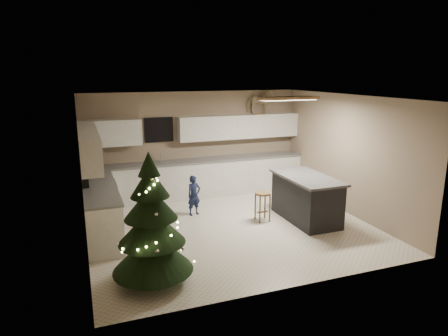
{
  "coord_description": "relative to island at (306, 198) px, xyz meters",
  "views": [
    {
      "loc": [
        -2.75,
        -7.08,
        3.06
      ],
      "look_at": [
        0.0,
        0.35,
        1.15
      ],
      "focal_mm": 32.0,
      "sensor_mm": 36.0,
      "label": 1
    }
  ],
  "objects": [
    {
      "name": "island",
      "position": [
        0.0,
        0.0,
        0.0
      ],
      "size": [
        0.9,
        1.7,
        0.95
      ],
      "color": "black",
      "rests_on": "ground_plane"
    },
    {
      "name": "toddler",
      "position": [
        -2.13,
        1.11,
        -0.04
      ],
      "size": [
        0.37,
        0.29,
        0.88
      ],
      "primitive_type": "imported",
      "rotation": [
        0.0,
        0.0,
        0.29
      ],
      "color": "black",
      "rests_on": "ground_plane"
    },
    {
      "name": "room_shell",
      "position": [
        -1.63,
        0.17,
        1.27
      ],
      "size": [
        5.52,
        5.02,
        2.61
      ],
      "color": "#8C745C",
      "rests_on": "ground_plane"
    },
    {
      "name": "rocking_horse",
      "position": [
        0.07,
        2.49,
        1.83
      ],
      "size": [
        0.69,
        0.36,
        0.59
      ],
      "rotation": [
        0.0,
        0.0,
        1.49
      ],
      "color": "brown",
      "rests_on": "cabinetry"
    },
    {
      "name": "christmas_tree",
      "position": [
        -3.5,
        -1.43,
        0.34
      ],
      "size": [
        1.24,
        1.2,
        1.98
      ],
      "rotation": [
        0.0,
        0.0,
        -0.3
      ],
      "color": "#3F2816",
      "rests_on": "ground_plane"
    },
    {
      "name": "ground_plane",
      "position": [
        -1.65,
        0.17,
        -0.48
      ],
      "size": [
        5.5,
        5.5,
        0.0
      ],
      "primitive_type": "plane",
      "color": "silver"
    },
    {
      "name": "bar_stool",
      "position": [
        -0.88,
        0.27,
        -0.02
      ],
      "size": [
        0.32,
        0.32,
        0.62
      ],
      "rotation": [
        0.0,
        0.0,
        0.08
      ],
      "color": "brown",
      "rests_on": "ground_plane"
    },
    {
      "name": "cabinetry",
      "position": [
        -2.56,
        1.82,
        0.28
      ],
      "size": [
        5.5,
        3.2,
        2.0
      ],
      "color": "silver",
      "rests_on": "ground_plane"
    }
  ]
}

